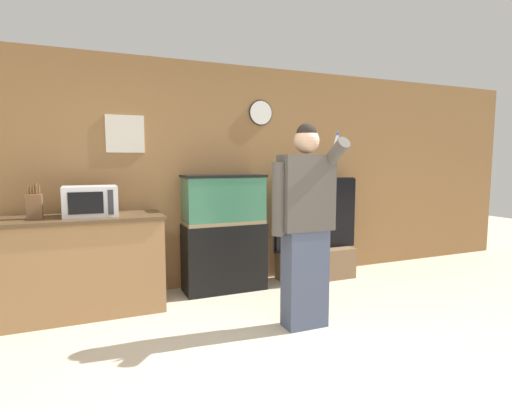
{
  "coord_description": "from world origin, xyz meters",
  "views": [
    {
      "loc": [
        -1.07,
        -2.11,
        1.47
      ],
      "look_at": [
        0.43,
        1.46,
        1.05
      ],
      "focal_mm": 28.0,
      "sensor_mm": 36.0,
      "label": 1
    }
  ],
  "objects_px": {
    "counter_island": "(83,265)",
    "knife_block": "(34,206)",
    "tv_on_stand": "(316,250)",
    "microwave": "(90,201)",
    "aquarium_on_stand": "(224,233)",
    "person_standing": "(305,223)"
  },
  "relations": [
    {
      "from": "tv_on_stand",
      "to": "person_standing",
      "type": "bearing_deg",
      "value": -125.24
    },
    {
      "from": "tv_on_stand",
      "to": "microwave",
      "type": "bearing_deg",
      "value": -177.34
    },
    {
      "from": "counter_island",
      "to": "aquarium_on_stand",
      "type": "distance_m",
      "value": 1.5
    },
    {
      "from": "microwave",
      "to": "tv_on_stand",
      "type": "bearing_deg",
      "value": 2.66
    },
    {
      "from": "aquarium_on_stand",
      "to": "person_standing",
      "type": "distance_m",
      "value": 1.32
    },
    {
      "from": "microwave",
      "to": "knife_block",
      "type": "bearing_deg",
      "value": -178.29
    },
    {
      "from": "counter_island",
      "to": "knife_block",
      "type": "distance_m",
      "value": 0.71
    },
    {
      "from": "knife_block",
      "to": "person_standing",
      "type": "bearing_deg",
      "value": -26.67
    },
    {
      "from": "microwave",
      "to": "tv_on_stand",
      "type": "height_order",
      "value": "tv_on_stand"
    },
    {
      "from": "microwave",
      "to": "counter_island",
      "type": "bearing_deg",
      "value": -172.04
    },
    {
      "from": "counter_island",
      "to": "aquarium_on_stand",
      "type": "relative_size",
      "value": 1.15
    },
    {
      "from": "knife_block",
      "to": "person_standing",
      "type": "xyz_separation_m",
      "value": [
        2.2,
        -1.1,
        -0.13
      ]
    },
    {
      "from": "knife_block",
      "to": "aquarium_on_stand",
      "type": "xyz_separation_m",
      "value": [
        1.86,
        0.15,
        -0.41
      ]
    },
    {
      "from": "counter_island",
      "to": "microwave",
      "type": "bearing_deg",
      "value": 7.96
    },
    {
      "from": "counter_island",
      "to": "person_standing",
      "type": "height_order",
      "value": "person_standing"
    },
    {
      "from": "knife_block",
      "to": "counter_island",
      "type": "bearing_deg",
      "value": 0.17
    },
    {
      "from": "counter_island",
      "to": "knife_block",
      "type": "bearing_deg",
      "value": -179.83
    },
    {
      "from": "counter_island",
      "to": "tv_on_stand",
      "type": "height_order",
      "value": "tv_on_stand"
    },
    {
      "from": "knife_block",
      "to": "microwave",
      "type": "bearing_deg",
      "value": 1.71
    },
    {
      "from": "microwave",
      "to": "aquarium_on_stand",
      "type": "distance_m",
      "value": 1.46
    },
    {
      "from": "microwave",
      "to": "person_standing",
      "type": "height_order",
      "value": "person_standing"
    },
    {
      "from": "tv_on_stand",
      "to": "counter_island",
      "type": "bearing_deg",
      "value": -177.15
    }
  ]
}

